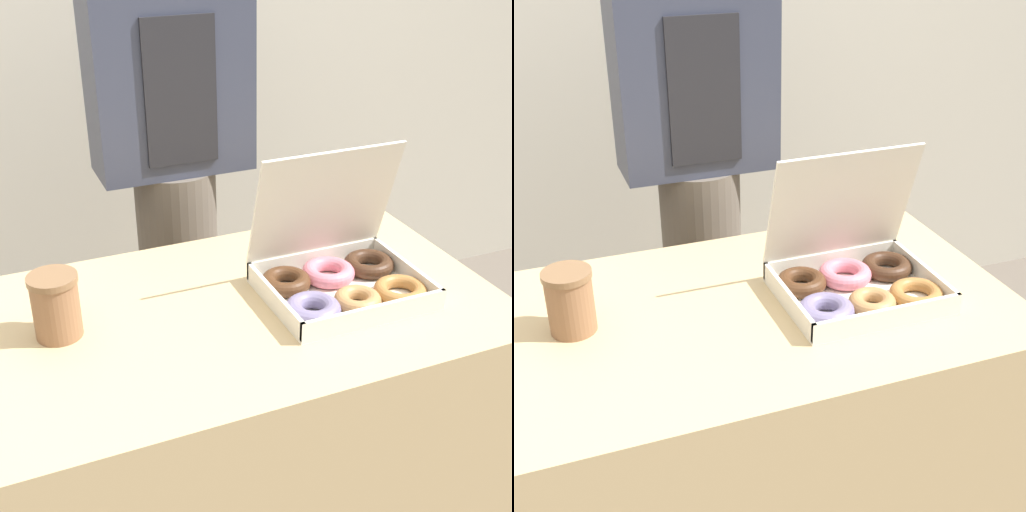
% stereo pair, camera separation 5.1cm
% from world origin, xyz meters
% --- Properties ---
extents(table, '(1.16, 0.60, 0.76)m').
position_xyz_m(table, '(0.00, 0.00, 0.38)').
color(table, tan).
rests_on(table, ground_plane).
extents(donut_box, '(0.33, 0.26, 0.28)m').
position_xyz_m(donut_box, '(0.28, -0.03, 0.80)').
color(donut_box, white).
rests_on(donut_box, table).
extents(coffee_cup, '(0.09, 0.09, 0.12)m').
position_xyz_m(coffee_cup, '(-0.25, 0.04, 0.82)').
color(coffee_cup, '#8C6042').
rests_on(coffee_cup, table).
extents(person_customer, '(0.38, 0.22, 1.60)m').
position_xyz_m(person_customer, '(0.14, 0.58, 0.88)').
color(person_customer, '#665B51').
rests_on(person_customer, ground_plane).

